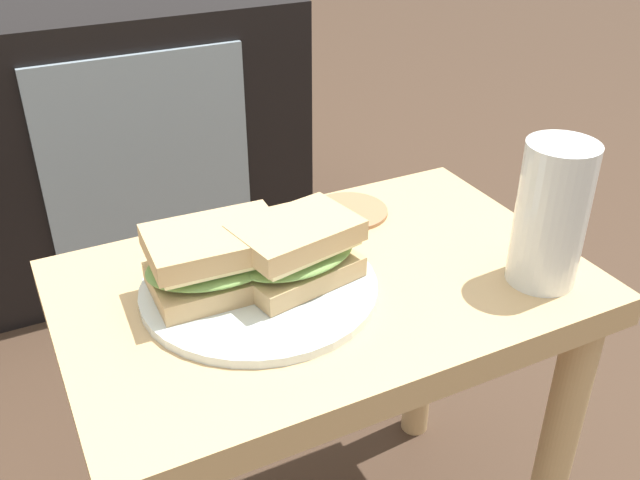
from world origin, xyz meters
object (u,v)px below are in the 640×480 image
at_px(sandwich_back, 298,253).
at_px(tv_cabinet, 68,142).
at_px(coaster, 349,211).
at_px(sandwich_front, 217,260).
at_px(plate, 259,287).
at_px(beer_glass, 551,217).

bearing_deg(sandwich_back, tv_cabinet, 96.24).
bearing_deg(tv_cabinet, coaster, -74.40).
height_order(tv_cabinet, sandwich_front, tv_cabinet).
height_order(plate, sandwich_back, sandwich_back).
relative_size(sandwich_front, sandwich_back, 1.00).
bearing_deg(beer_glass, tv_cabinet, 108.09).
xyz_separation_m(tv_cabinet, coaster, (0.23, -0.83, 0.17)).
bearing_deg(plate, sandwich_back, -18.82).
bearing_deg(sandwich_front, plate, -18.82).
relative_size(tv_cabinet, beer_glass, 6.13).
distance_m(tv_cabinet, sandwich_front, 0.95).
relative_size(plate, sandwich_back, 1.68).
relative_size(sandwich_front, coaster, 1.50).
bearing_deg(plate, tv_cabinet, 93.95).
bearing_deg(beer_glass, sandwich_front, 158.31).
bearing_deg(tv_cabinet, beer_glass, -71.91).
bearing_deg(sandwich_back, plate, 161.18).
height_order(tv_cabinet, coaster, tv_cabinet).
bearing_deg(plate, sandwich_front, 161.18).
bearing_deg(beer_glass, plate, 157.92).
xyz_separation_m(plate, beer_glass, (0.28, -0.11, 0.07)).
xyz_separation_m(tv_cabinet, plate, (0.06, -0.94, 0.17)).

